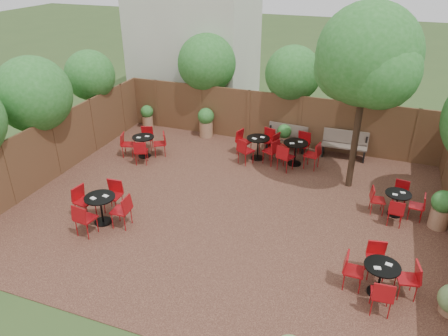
% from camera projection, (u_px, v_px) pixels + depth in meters
% --- Properties ---
extents(ground, '(80.00, 80.00, 0.00)m').
position_uv_depth(ground, '(229.00, 207.00, 12.59)').
color(ground, '#354F23').
rests_on(ground, ground).
extents(courtyard_paving, '(12.00, 10.00, 0.02)m').
position_uv_depth(courtyard_paving, '(229.00, 207.00, 12.58)').
color(courtyard_paving, '#361E16').
rests_on(courtyard_paving, ground).
extents(fence_back, '(12.00, 0.08, 2.00)m').
position_uv_depth(fence_back, '(274.00, 119.00, 16.29)').
color(fence_back, brown).
rests_on(fence_back, ground).
extents(fence_left, '(0.08, 10.00, 2.00)m').
position_uv_depth(fence_left, '(56.00, 147.00, 13.98)').
color(fence_left, brown).
rests_on(fence_left, ground).
extents(neighbour_building, '(5.00, 4.00, 8.00)m').
position_uv_depth(neighbour_building, '(195.00, 19.00, 18.81)').
color(neighbour_building, beige).
rests_on(neighbour_building, ground).
extents(overhang_foliage, '(15.85, 10.74, 2.78)m').
position_uv_depth(overhang_foliage, '(243.00, 90.00, 13.75)').
color(overhang_foliage, '#256922').
rests_on(overhang_foliage, ground).
extents(courtyard_tree, '(2.97, 2.91, 5.59)m').
position_uv_depth(courtyard_tree, '(367.00, 61.00, 11.90)').
color(courtyard_tree, black).
rests_on(courtyard_tree, courtyard_paving).
extents(park_bench_left, '(1.53, 0.60, 0.92)m').
position_uv_depth(park_bench_left, '(287.00, 137.00, 16.02)').
color(park_bench_left, brown).
rests_on(park_bench_left, courtyard_paving).
extents(park_bench_right, '(1.59, 0.55, 0.98)m').
position_uv_depth(park_bench_right, '(345.00, 144.00, 15.36)').
color(park_bench_right, brown).
rests_on(park_bench_right, courtyard_paving).
extents(bistro_tables, '(10.10, 7.26, 0.95)m').
position_uv_depth(bistro_tables, '(247.00, 178.00, 13.21)').
color(bistro_tables, black).
rests_on(bistro_tables, courtyard_paving).
extents(planters, '(11.53, 4.25, 1.17)m').
position_uv_depth(planters, '(258.00, 141.00, 15.39)').
color(planters, '#976A4B').
rests_on(planters, courtyard_paving).
extents(low_shrubs, '(3.48, 3.01, 0.67)m').
position_uv_depth(low_shrubs, '(402.00, 335.00, 8.04)').
color(low_shrubs, '#976A4B').
rests_on(low_shrubs, courtyard_paving).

